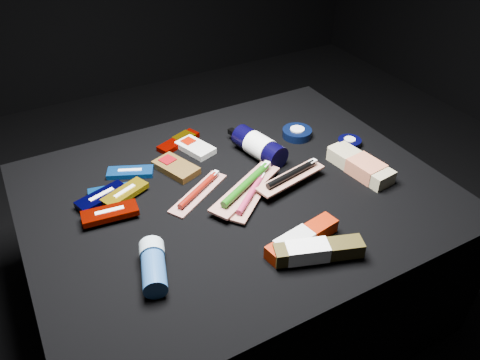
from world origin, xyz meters
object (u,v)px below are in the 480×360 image
lotion_bottle (259,146)px  deodorant_stick (153,266)px  toothpaste_carton_red (299,240)px  bodywash_bottle (361,166)px

lotion_bottle → deodorant_stick: bearing=-158.4°
lotion_bottle → deodorant_stick: size_ratio=1.57×
toothpaste_carton_red → bodywash_bottle: bearing=17.2°
lotion_bottle → bodywash_bottle: 0.27m
lotion_bottle → bodywash_bottle: (0.19, -0.19, -0.01)m
deodorant_stick → bodywash_bottle: bearing=23.7°
lotion_bottle → deodorant_stick: lotion_bottle is taller
lotion_bottle → bodywash_bottle: lotion_bottle is taller
bodywash_bottle → toothpaste_carton_red: bodywash_bottle is taller
toothpaste_carton_red → deodorant_stick: bearing=156.7°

